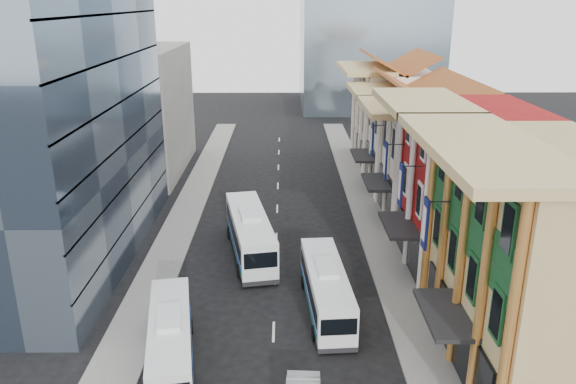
{
  "coord_description": "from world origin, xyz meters",
  "views": [
    {
      "loc": [
        0.64,
        -21.16,
        18.9
      ],
      "look_at": [
        0.98,
        21.82,
        4.15
      ],
      "focal_mm": 35.0,
      "sensor_mm": 36.0,
      "label": 1
    }
  ],
  "objects_px": {
    "bus_left_far": "(250,233)",
    "bus_right": "(326,288)",
    "shophouse_tan": "(542,263)",
    "bus_left_near": "(171,340)",
    "office_tower": "(31,59)"
  },
  "relations": [
    {
      "from": "shophouse_tan",
      "to": "bus_right",
      "type": "height_order",
      "value": "shophouse_tan"
    },
    {
      "from": "shophouse_tan",
      "to": "bus_left_near",
      "type": "bearing_deg",
      "value": -179.7
    },
    {
      "from": "bus_left_near",
      "to": "bus_right",
      "type": "distance_m",
      "value": 10.43
    },
    {
      "from": "bus_left_near",
      "to": "shophouse_tan",
      "type": "bearing_deg",
      "value": -9.86
    },
    {
      "from": "shophouse_tan",
      "to": "office_tower",
      "type": "height_order",
      "value": "office_tower"
    },
    {
      "from": "shophouse_tan",
      "to": "bus_left_far",
      "type": "xyz_separation_m",
      "value": [
        -16.0,
        13.87,
        -4.17
      ]
    },
    {
      "from": "shophouse_tan",
      "to": "bus_right",
      "type": "relative_size",
      "value": 1.4
    },
    {
      "from": "office_tower",
      "to": "bus_left_far",
      "type": "height_order",
      "value": "office_tower"
    },
    {
      "from": "shophouse_tan",
      "to": "bus_left_near",
      "type": "relative_size",
      "value": 1.46
    },
    {
      "from": "bus_left_far",
      "to": "bus_right",
      "type": "xyz_separation_m",
      "value": [
        5.31,
        -8.4,
        -0.22
      ]
    },
    {
      "from": "shophouse_tan",
      "to": "bus_left_near",
      "type": "height_order",
      "value": "shophouse_tan"
    },
    {
      "from": "bus_left_far",
      "to": "bus_left_near",
      "type": "bearing_deg",
      "value": -114.82
    },
    {
      "from": "shophouse_tan",
      "to": "office_tower",
      "type": "relative_size",
      "value": 0.47
    },
    {
      "from": "bus_left_near",
      "to": "office_tower",
      "type": "bearing_deg",
      "value": 119.04
    },
    {
      "from": "bus_left_near",
      "to": "bus_left_far",
      "type": "height_order",
      "value": "bus_left_far"
    }
  ]
}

